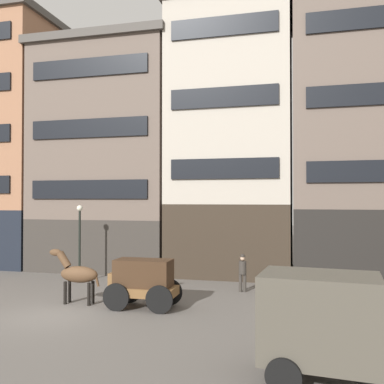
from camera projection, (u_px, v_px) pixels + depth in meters
The scene contains 10 objects.
ground_plane at pixel (51, 315), 16.37m from camera, with size 120.00×120.00×0.00m, color #605B56.
building_center_left at pixel (113, 156), 28.45m from camera, with size 9.27×7.23×14.54m.
building_center_right at pixel (233, 139), 26.51m from camera, with size 7.55×7.23×16.33m.
building_far_right at pixel (367, 137), 24.63m from camera, with size 8.69×7.23×16.00m.
cargo_wagon at pixel (142, 280), 17.46m from camera, with size 2.91×1.52×1.98m.
draft_horse at pixel (77, 274), 18.18m from camera, with size 2.34×0.61×2.30m.
delivery_truck_far at pixel (346, 326), 10.17m from camera, with size 4.49×2.49×2.62m.
pedestrian_officer at pixel (243, 271), 20.51m from camera, with size 0.42×0.42×1.79m.
streetlamp_curbside at pixel (80, 232), 23.10m from camera, with size 0.32×0.32×4.12m.
fire_hydrant_curbside at pixel (167, 279), 21.49m from camera, with size 0.24×0.24×0.83m.
Camera 1 is at (9.22, -14.65, 4.44)m, focal length 40.05 mm.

